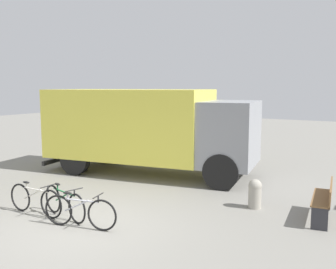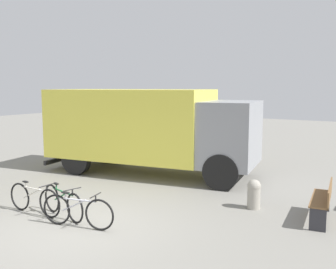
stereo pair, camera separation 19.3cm
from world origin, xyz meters
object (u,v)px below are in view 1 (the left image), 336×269
(bicycle_far, at_px, (80,212))
(bollard_near_bench, at_px, (255,193))
(bicycle_near, at_px, (35,200))
(delivery_truck, at_px, (147,126))
(bicycle_middle, at_px, (64,202))
(park_bench, at_px, (325,199))

(bicycle_far, relative_size, bollard_near_bench, 2.32)
(bicycle_near, xyz_separation_m, bollard_near_bench, (4.36, 3.18, 0.03))
(delivery_truck, relative_size, bicycle_far, 4.44)
(delivery_truck, distance_m, bicycle_middle, 5.04)
(delivery_truck, height_order, park_bench, delivery_truck)
(bicycle_middle, xyz_separation_m, bicycle_far, (0.77, -0.29, 0.00))
(delivery_truck, height_order, bollard_near_bench, delivery_truck)
(delivery_truck, bearing_deg, bicycle_near, -97.45)
(bicycle_middle, bearing_deg, bicycle_near, -151.63)
(bicycle_middle, distance_m, bollard_near_bench, 4.67)
(delivery_truck, distance_m, bicycle_near, 5.15)
(bicycle_far, distance_m, bollard_near_bench, 4.33)
(delivery_truck, bearing_deg, bicycle_middle, -88.34)
(bicycle_near, height_order, bicycle_far, same)
(bicycle_middle, relative_size, bollard_near_bench, 2.31)
(bicycle_near, distance_m, bollard_near_bench, 5.40)
(park_bench, relative_size, bollard_near_bench, 2.16)
(bicycle_far, bearing_deg, bicycle_near, 163.98)
(bicycle_near, height_order, bollard_near_bench, bicycle_near)
(delivery_truck, distance_m, park_bench, 6.49)
(delivery_truck, bearing_deg, bollard_near_bench, -30.72)
(bicycle_middle, bearing_deg, bollard_near_bench, 53.48)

